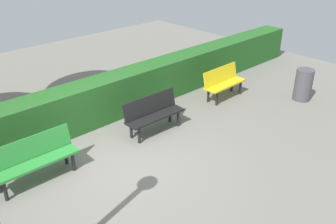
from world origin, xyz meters
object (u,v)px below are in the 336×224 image
object	(u,v)px
bench_green	(34,158)
trash_bin	(303,85)
bench_yellow	(223,81)
bench_black	(153,113)

from	to	relation	value
bench_green	trash_bin	bearing A→B (deg)	167.77
trash_bin	bench_yellow	bearing A→B (deg)	-47.54
bench_black	trash_bin	world-z (taller)	trash_bin
bench_yellow	bench_green	bearing A→B (deg)	-1.04
bench_green	trash_bin	xyz separation A→B (m)	(-7.10, 1.64, -0.04)
bench_green	trash_bin	size ratio (longest dim) A/B	1.85
bench_yellow	trash_bin	xyz separation A→B (m)	(-1.49, 1.63, -0.03)
bench_black	trash_bin	distance (m)	4.48
bench_yellow	bench_green	world-z (taller)	same
bench_black	bench_green	bearing A→B (deg)	-0.73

